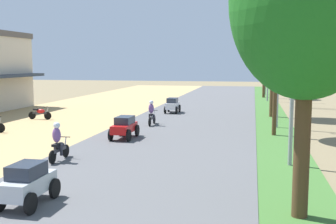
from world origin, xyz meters
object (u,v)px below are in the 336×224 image
utility_pole_far (294,54)px  car_hatchback_silver (28,182)px  median_tree_third (274,28)px  motorbike_ahead_second (58,143)px  utility_pole_near (300,57)px  car_hatchback_white (172,105)px  motorbike_ahead_third (152,113)px  streetlamp_near (293,56)px  streetlamp_farthest (266,62)px  streetlamp_far (268,61)px  median_tree_fourth (265,31)px  median_tree_nearest (308,1)px  parked_motorbike_seventh (40,113)px  car_sedan_red (124,126)px  streetlamp_mid (279,54)px

utility_pole_far → car_hatchback_silver: 32.17m
utility_pole_far → median_tree_third: bearing=-104.9°
motorbike_ahead_second → utility_pole_near: bearing=63.4°
car_hatchback_silver → car_hatchback_white: bearing=90.4°
car_hatchback_white → utility_pole_far: bearing=36.7°
median_tree_third → car_hatchback_white: size_ratio=4.49×
motorbike_ahead_second → motorbike_ahead_third: (1.42, 10.58, 0.00)m
streetlamp_near → streetlamp_farthest: (0.00, 38.09, -0.14)m
motorbike_ahead_third → utility_pole_near: bearing=51.8°
utility_pole_near → streetlamp_far: bearing=113.0°
median_tree_fourth → motorbike_ahead_third: 26.44m
median_tree_fourth → car_hatchback_white: (-7.71, -17.34, -7.12)m
median_tree_nearest → utility_pole_far: bearing=85.5°
parked_motorbike_seventh → car_hatchback_silver: bearing=-62.3°
parked_motorbike_seventh → car_hatchback_silver: 19.16m
median_tree_fourth → car_hatchback_silver: 41.40m
streetlamp_farthest → car_hatchback_silver: 45.40m
median_tree_fourth → car_hatchback_white: median_tree_fourth is taller
median_tree_nearest → streetlamp_farthest: bearing=89.7°
parked_motorbike_seventh → car_hatchback_white: size_ratio=0.90×
car_sedan_red → streetlamp_near: bearing=-27.3°
median_tree_nearest → streetlamp_mid: bearing=89.2°
streetlamp_far → car_sedan_red: size_ratio=3.29×
utility_pole_near → car_sedan_red: (-10.94, -18.53, -4.00)m
parked_motorbike_seventh → car_hatchback_white: car_hatchback_white is taller
streetlamp_near → motorbike_ahead_second: bearing=-172.4°
motorbike_ahead_third → median_tree_fourth: bearing=72.3°
median_tree_third → car_sedan_red: median_tree_third is taller
streetlamp_farthest → car_hatchback_silver: bearing=-100.0°
parked_motorbike_seventh → car_sedan_red: bearing=-36.4°
car_sedan_red → motorbike_ahead_second: bearing=-101.3°
utility_pole_near → streetlamp_farthest: bearing=99.7°
median_tree_third → motorbike_ahead_second: (-9.38, -16.77, -5.93)m
median_tree_fourth → motorbike_ahead_third: bearing=-107.7°
car_sedan_red → car_hatchback_white: (0.34, 11.95, 0.01)m
streetlamp_farthest → car_hatchback_white: (-8.00, -21.84, -3.57)m
median_tree_nearest → streetlamp_near: size_ratio=1.09×
median_tree_nearest → streetlamp_near: median_tree_nearest is taller
median_tree_fourth → utility_pole_far: bearing=-76.1°
parked_motorbike_seventh → motorbike_ahead_third: bearing=-7.7°
median_tree_fourth → streetlamp_near: median_tree_fourth is taller
streetlamp_far → streetlamp_farthest: 9.13m
median_tree_third → utility_pole_near: utility_pole_near is taller
streetlamp_farthest → car_hatchback_silver: size_ratio=3.66×
median_tree_fourth → utility_pole_far: utility_pole_far is taller
utility_pole_near → median_tree_nearest: bearing=-95.6°
streetlamp_far → utility_pole_near: size_ratio=0.82×
streetlamp_mid → car_hatchback_silver: (-7.83, -16.57, -4.00)m
streetlamp_mid → car_hatchback_white: (-8.00, 6.17, -4.00)m
median_tree_fourth → streetlamp_mid: median_tree_fourth is taller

